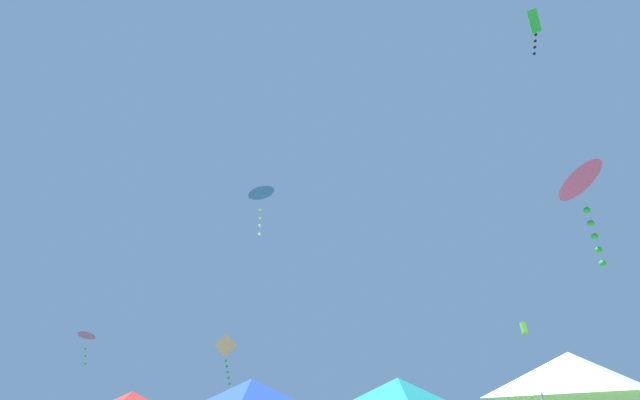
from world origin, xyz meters
TOP-DOWN VIEW (x-y plane):
  - canopy_tent_blue at (-2.96, 13.67)m, footprint 3.43×3.43m
  - canopy_tent_white at (6.18, 8.45)m, footprint 3.56×3.56m
  - canopy_tent_teal at (1.63, 8.70)m, footprint 2.98×2.98m
  - kite_lime_box at (9.93, 19.85)m, footprint 0.25×0.38m
  - kite_purple_delta at (-17.18, 29.56)m, footprint 1.47×1.46m
  - kite_green_box at (10.80, 13.34)m, footprint 0.91×1.14m
  - kite_magenta_delta at (7.18, 7.53)m, footprint 2.05×2.09m
  - kite_blue_delta at (-3.00, 13.28)m, footprint 1.17×1.17m
  - kite_pink_diamond at (-6.66, 27.04)m, footprint 1.21×1.38m

SIDE VIEW (x-z plane):
  - canopy_tent_teal at x=1.63m, z-range 1.12..4.31m
  - canopy_tent_blue at x=-2.96m, z-range 1.28..4.95m
  - canopy_tent_white at x=6.18m, z-range 1.33..5.14m
  - kite_lime_box at x=9.93m, z-range 6.42..7.02m
  - kite_pink_diamond at x=-6.66m, z-range 5.39..8.36m
  - kite_purple_delta at x=-17.18m, z-range 7.00..9.33m
  - kite_magenta_delta at x=7.18m, z-range 6.93..10.00m
  - kite_blue_delta at x=-3.00m, z-range 10.05..12.19m
  - kite_green_box at x=10.80m, z-range 19.83..22.59m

